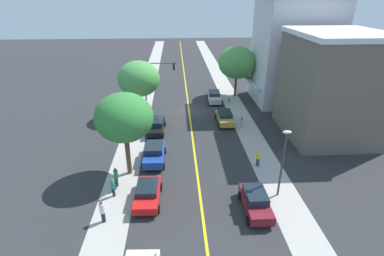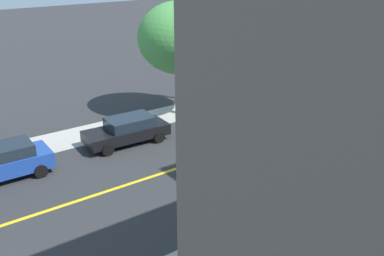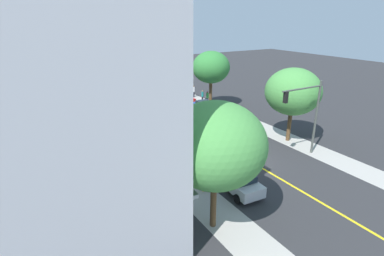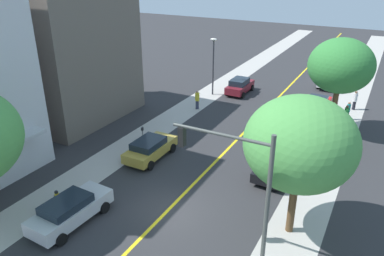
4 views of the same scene
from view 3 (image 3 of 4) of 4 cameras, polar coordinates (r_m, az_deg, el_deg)
ground_plane at (r=27.45m, az=10.23°, el=-5.78°), size 140.00×140.00×0.00m
sidewalk_left at (r=24.05m, az=-2.23°, el=-9.37°), size 2.79×126.00×0.01m
sidewalk_right at (r=31.91m, az=19.49°, el=-2.89°), size 2.79×126.00×0.01m
road_centerline_stripe at (r=27.45m, az=10.24°, el=-5.78°), size 0.20×126.00×0.00m
tan_rowhouse at (r=16.04m, az=-24.03°, el=2.10°), size 11.16×9.25×14.66m
brick_apartment_block at (r=27.49m, az=-26.67°, el=5.12°), size 8.94×10.30×11.43m
street_tree_left_near at (r=16.78m, az=4.26°, el=-3.17°), size 5.67×5.67×7.63m
street_tree_right_corner at (r=31.14m, az=18.13°, el=6.38°), size 5.31×5.31×7.25m
street_tree_left_far at (r=41.08m, az=3.54°, el=11.10°), size 4.90×4.90×7.56m
fire_hydrant at (r=22.40m, az=2.14°, el=-10.66°), size 0.44×0.24×0.77m
parking_meter at (r=29.00m, az=-6.93°, el=-2.23°), size 0.12×0.18×1.36m
traffic_light_mast at (r=27.99m, az=20.50°, el=3.42°), size 4.55×0.32×6.68m
street_lamp at (r=39.84m, az=-14.99°, el=7.50°), size 0.70×0.36×5.78m
red_sedan_right_curb at (r=44.41m, az=-1.59°, el=5.58°), size 2.16×4.22×1.37m
blue_sedan_right_curb at (r=39.32m, az=2.39°, el=3.83°), size 2.15×4.35×1.64m
maroon_sedan_left_curb at (r=42.68m, az=-12.28°, el=4.64°), size 1.94×4.17×1.58m
gold_sedan_left_curb at (r=28.40m, az=-2.36°, el=-2.85°), size 2.05×4.36×1.45m
black_sedan_right_curb at (r=34.35m, az=8.66°, el=1.06°), size 2.24×4.73×1.49m
silver_sedan_left_curb at (r=22.55m, az=8.10°, el=-9.41°), size 2.19×4.69×1.50m
white_pickup_truck at (r=52.26m, az=-6.59°, el=7.90°), size 2.40×5.90×1.89m
pedestrian_white_shirt at (r=47.62m, az=0.30°, el=6.85°), size 0.38×0.38×1.81m
pedestrian_yellow_shirt at (r=36.55m, az=-11.94°, el=2.28°), size 0.40×0.40×1.79m
pedestrian_green_shirt at (r=44.04m, az=2.87°, el=5.73°), size 0.35×0.35×1.78m
pedestrian_teal_shirt at (r=45.16m, az=1.94°, el=6.01°), size 0.30×0.30×1.64m
small_dog at (r=44.69m, az=2.56°, el=5.25°), size 0.56×0.84×0.64m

